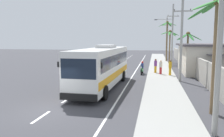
{
  "coord_description": "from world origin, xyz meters",
  "views": [
    {
      "loc": [
        6.01,
        -11.86,
        4.17
      ],
      "look_at": [
        2.38,
        7.29,
        1.7
      ],
      "focal_mm": 36.31,
      "sensor_mm": 36.0,
      "label": 1
    }
  ],
  "objects_px": {
    "utility_pole_nearest": "(220,35)",
    "palm_second": "(188,41)",
    "utility_pole_distant": "(167,38)",
    "palm_fourth": "(167,33)",
    "coach_bus_foreground": "(102,66)",
    "motorcycle_beside_bus": "(142,69)",
    "pedestrian_far_walk": "(170,67)",
    "palm_third": "(218,31)",
    "utility_pole_far": "(172,34)",
    "palm_nearest": "(170,38)",
    "pedestrian_near_kerb": "(156,65)",
    "utility_pole_mid": "(181,39)",
    "pedestrian_midwalk": "(161,67)"
  },
  "relations": [
    {
      "from": "pedestrian_near_kerb",
      "to": "pedestrian_midwalk",
      "type": "xyz_separation_m",
      "value": [
        0.6,
        -1.0,
        -0.04
      ]
    },
    {
      "from": "utility_pole_nearest",
      "to": "palm_second",
      "type": "distance_m",
      "value": 21.36
    },
    {
      "from": "pedestrian_midwalk",
      "to": "pedestrian_far_walk",
      "type": "xyz_separation_m",
      "value": [
        1.04,
        -0.72,
        0.07
      ]
    },
    {
      "from": "utility_pole_far",
      "to": "palm_third",
      "type": "relative_size",
      "value": 1.48
    },
    {
      "from": "pedestrian_near_kerb",
      "to": "pedestrian_far_walk",
      "type": "relative_size",
      "value": 0.96
    },
    {
      "from": "motorcycle_beside_bus",
      "to": "pedestrian_midwalk",
      "type": "height_order",
      "value": "pedestrian_midwalk"
    },
    {
      "from": "pedestrian_far_walk",
      "to": "palm_nearest",
      "type": "distance_m",
      "value": 14.12
    },
    {
      "from": "utility_pole_mid",
      "to": "palm_nearest",
      "type": "bearing_deg",
      "value": 90.25
    },
    {
      "from": "utility_pole_nearest",
      "to": "pedestrian_near_kerb",
      "type": "bearing_deg",
      "value": 97.97
    },
    {
      "from": "palm_third",
      "to": "utility_pole_far",
      "type": "bearing_deg",
      "value": 91.94
    },
    {
      "from": "pedestrian_midwalk",
      "to": "utility_pole_distant",
      "type": "distance_m",
      "value": 23.27
    },
    {
      "from": "utility_pole_nearest",
      "to": "palm_nearest",
      "type": "bearing_deg",
      "value": 90.32
    },
    {
      "from": "coach_bus_foreground",
      "to": "motorcycle_beside_bus",
      "type": "height_order",
      "value": "coach_bus_foreground"
    },
    {
      "from": "pedestrian_far_walk",
      "to": "palm_second",
      "type": "distance_m",
      "value": 6.28
    },
    {
      "from": "palm_nearest",
      "to": "palm_fourth",
      "type": "height_order",
      "value": "palm_fourth"
    },
    {
      "from": "utility_pole_mid",
      "to": "palm_fourth",
      "type": "distance_m",
      "value": 21.19
    },
    {
      "from": "motorcycle_beside_bus",
      "to": "pedestrian_far_walk",
      "type": "xyz_separation_m",
      "value": [
        3.25,
        -1.17,
        0.43
      ]
    },
    {
      "from": "motorcycle_beside_bus",
      "to": "utility_pole_far",
      "type": "height_order",
      "value": "utility_pole_far"
    },
    {
      "from": "pedestrian_near_kerb",
      "to": "palm_nearest",
      "type": "xyz_separation_m",
      "value": [
        2.36,
        11.96,
        3.49
      ]
    },
    {
      "from": "motorcycle_beside_bus",
      "to": "palm_second",
      "type": "bearing_deg",
      "value": 33.5
    },
    {
      "from": "utility_pole_nearest",
      "to": "utility_pole_far",
      "type": "xyz_separation_m",
      "value": [
        -0.12,
        26.64,
        0.74
      ]
    },
    {
      "from": "utility_pole_nearest",
      "to": "utility_pole_distant",
      "type": "xyz_separation_m",
      "value": [
        -0.25,
        39.96,
        0.23
      ]
    },
    {
      "from": "palm_fourth",
      "to": "palm_nearest",
      "type": "bearing_deg",
      "value": -86.36
    },
    {
      "from": "coach_bus_foreground",
      "to": "palm_fourth",
      "type": "bearing_deg",
      "value": 75.28
    },
    {
      "from": "utility_pole_nearest",
      "to": "palm_fourth",
      "type": "xyz_separation_m",
      "value": [
        -0.45,
        34.47,
        1.12
      ]
    },
    {
      "from": "pedestrian_far_walk",
      "to": "palm_third",
      "type": "relative_size",
      "value": 0.27
    },
    {
      "from": "utility_pole_mid",
      "to": "palm_second",
      "type": "bearing_deg",
      "value": 77.83
    },
    {
      "from": "pedestrian_far_walk",
      "to": "palm_nearest",
      "type": "height_order",
      "value": "palm_nearest"
    },
    {
      "from": "utility_pole_mid",
      "to": "utility_pole_far",
      "type": "relative_size",
      "value": 0.85
    },
    {
      "from": "palm_fourth",
      "to": "utility_pole_far",
      "type": "bearing_deg",
      "value": -87.6
    },
    {
      "from": "utility_pole_distant",
      "to": "palm_third",
      "type": "bearing_deg",
      "value": -88.55
    },
    {
      "from": "palm_fourth",
      "to": "motorcycle_beside_bus",
      "type": "bearing_deg",
      "value": -102.23
    },
    {
      "from": "utility_pole_distant",
      "to": "palm_fourth",
      "type": "relative_size",
      "value": 1.15
    },
    {
      "from": "pedestrian_far_walk",
      "to": "palm_third",
      "type": "height_order",
      "value": "palm_third"
    },
    {
      "from": "utility_pole_distant",
      "to": "palm_fourth",
      "type": "distance_m",
      "value": 5.56
    },
    {
      "from": "utility_pole_distant",
      "to": "palm_third",
      "type": "distance_m",
      "value": 36.86
    },
    {
      "from": "palm_second",
      "to": "pedestrian_far_walk",
      "type": "bearing_deg",
      "value": -116.79
    },
    {
      "from": "utility_pole_mid",
      "to": "palm_nearest",
      "type": "distance_m",
      "value": 16.67
    },
    {
      "from": "pedestrian_far_walk",
      "to": "utility_pole_mid",
      "type": "xyz_separation_m",
      "value": [
        0.79,
        -2.99,
        3.16
      ]
    },
    {
      "from": "pedestrian_near_kerb",
      "to": "palm_fourth",
      "type": "relative_size",
      "value": 0.22
    },
    {
      "from": "utility_pole_nearest",
      "to": "motorcycle_beside_bus",
      "type": "bearing_deg",
      "value": 103.3
    },
    {
      "from": "motorcycle_beside_bus",
      "to": "utility_pole_nearest",
      "type": "xyz_separation_m",
      "value": [
        4.13,
        -17.48,
        3.72
      ]
    },
    {
      "from": "pedestrian_midwalk",
      "to": "palm_second",
      "type": "distance_m",
      "value": 6.29
    },
    {
      "from": "utility_pole_distant",
      "to": "motorcycle_beside_bus",
      "type": "bearing_deg",
      "value": -99.79
    },
    {
      "from": "coach_bus_foreground",
      "to": "pedestrian_far_walk",
      "type": "distance_m",
      "value": 9.64
    },
    {
      "from": "coach_bus_foreground",
      "to": "pedestrian_midwalk",
      "type": "relative_size",
      "value": 7.14
    },
    {
      "from": "motorcycle_beside_bus",
      "to": "palm_fourth",
      "type": "relative_size",
      "value": 0.25
    },
    {
      "from": "utility_pole_nearest",
      "to": "utility_pole_far",
      "type": "distance_m",
      "value": 26.65
    },
    {
      "from": "palm_nearest",
      "to": "palm_third",
      "type": "xyz_separation_m",
      "value": [
        0.84,
        -26.88,
        0.12
      ]
    },
    {
      "from": "palm_second",
      "to": "coach_bus_foreground",
      "type": "bearing_deg",
      "value": -125.54
    }
  ]
}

